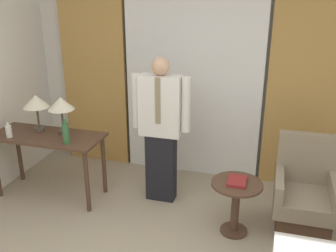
# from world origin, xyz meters

# --- Properties ---
(wall_back) EXTENTS (10.00, 0.06, 2.70)m
(wall_back) POSITION_xyz_m (0.00, 2.66, 1.35)
(wall_back) COLOR silver
(wall_back) RESTS_ON ground_plane
(curtain_sheer_center) EXTENTS (1.72, 0.06, 2.58)m
(curtain_sheer_center) POSITION_xyz_m (0.00, 2.53, 1.29)
(curtain_sheer_center) COLOR white
(curtain_sheer_center) RESTS_ON ground_plane
(curtain_drape_left) EXTENTS (0.89, 0.06, 2.58)m
(curtain_drape_left) POSITION_xyz_m (-1.35, 2.53, 1.29)
(curtain_drape_left) COLOR #B28442
(curtain_drape_left) RESTS_ON ground_plane
(curtain_drape_right) EXTENTS (0.89, 0.06, 2.58)m
(curtain_drape_right) POSITION_xyz_m (1.35, 2.53, 1.29)
(curtain_drape_right) COLOR #B28442
(curtain_drape_right) RESTS_ON ground_plane
(desk) EXTENTS (1.29, 0.55, 0.76)m
(desk) POSITION_xyz_m (-1.45, 1.47, 0.65)
(desk) COLOR #4C3323
(desk) RESTS_ON ground_plane
(table_lamp_left) EXTENTS (0.30, 0.30, 0.43)m
(table_lamp_left) POSITION_xyz_m (-1.61, 1.58, 1.10)
(table_lamp_left) COLOR #4C4238
(table_lamp_left) RESTS_ON desk
(table_lamp_right) EXTENTS (0.30, 0.30, 0.43)m
(table_lamp_right) POSITION_xyz_m (-1.29, 1.58, 1.10)
(table_lamp_right) COLOR #4C4238
(table_lamp_right) RESTS_ON desk
(bottle_near_edge) EXTENTS (0.07, 0.07, 0.28)m
(bottle_near_edge) POSITION_xyz_m (-1.11, 1.33, 0.87)
(bottle_near_edge) COLOR #336638
(bottle_near_edge) RESTS_ON desk
(bottle_by_lamp) EXTENTS (0.07, 0.07, 0.18)m
(bottle_by_lamp) POSITION_xyz_m (-1.82, 1.30, 0.83)
(bottle_by_lamp) COLOR silver
(bottle_by_lamp) RESTS_ON desk
(person) EXTENTS (0.66, 0.22, 1.66)m
(person) POSITION_xyz_m (-0.18, 1.75, 0.90)
(person) COLOR black
(person) RESTS_ON ground_plane
(armchair) EXTENTS (0.60, 0.64, 0.95)m
(armchair) POSITION_xyz_m (1.38, 1.61, 0.33)
(armchair) COLOR #4C3323
(armchair) RESTS_ON ground_plane
(side_table) EXTENTS (0.50, 0.50, 0.56)m
(side_table) POSITION_xyz_m (0.72, 1.32, 0.38)
(side_table) COLOR #4C3323
(side_table) RESTS_ON ground_plane
(book) EXTENTS (0.18, 0.23, 0.03)m
(book) POSITION_xyz_m (0.72, 1.32, 0.58)
(book) COLOR maroon
(book) RESTS_ON side_table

